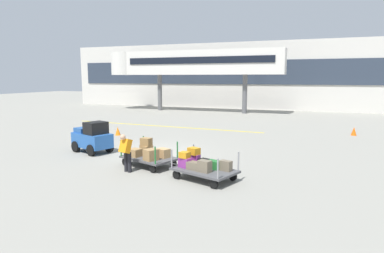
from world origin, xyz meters
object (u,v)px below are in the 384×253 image
Objects in this scene: baggage_cart_lead at (149,154)px; baggage_cart_middle at (202,166)px; baggage_handler at (126,151)px; baggage_tug at (92,138)px; safety_cone_near at (354,131)px; safety_cone_far at (118,131)px.

baggage_cart_middle is (2.74, -0.95, -0.01)m from baggage_cart_lead.
baggage_handler is at bearing -175.98° from baggage_cart_middle.
safety_cone_near is at bearing 38.13° from baggage_tug.
safety_cone_far is at bearing -159.73° from safety_cone_near.
baggage_tug is at bearing 160.85° from baggage_cart_middle.
baggage_cart_lead is 5.58× the size of safety_cone_far.
baggage_tug is at bearing -141.87° from safety_cone_near.
baggage_cart_middle is at bearing 4.02° from baggage_handler.
baggage_tug is 7.05m from baggage_cart_middle.
safety_cone_far is at bearing 132.16° from baggage_cart_lead.
safety_cone_near is 15.49m from safety_cone_far.
baggage_tug is 4.26× the size of safety_cone_far.
baggage_tug is 4.26× the size of safety_cone_near.
safety_cone_near is (6.25, 12.44, -0.23)m from baggage_cart_middle.
baggage_cart_lead is (3.92, -1.36, -0.24)m from baggage_tug.
baggage_handler is (3.53, -2.53, 0.11)m from baggage_tug.
safety_cone_near is at bearing 20.27° from safety_cone_far.
safety_cone_near and safety_cone_far have the same top height.
safety_cone_near is 1.00× the size of safety_cone_far.
baggage_cart_lead is at bearing 160.78° from baggage_cart_middle.
baggage_handler is at bearing -35.63° from baggage_tug.
baggage_tug reaches higher than safety_cone_far.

